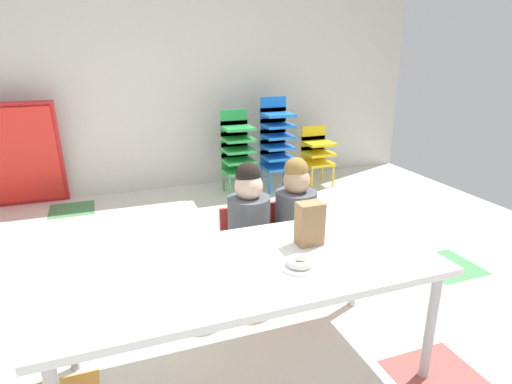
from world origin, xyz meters
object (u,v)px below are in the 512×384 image
at_px(seated_child_middle_seat, 295,214).
at_px(kid_chair_blue_stack, 276,139).
at_px(seated_child_near_camera, 248,221).
at_px(paper_plate_near_edge, 299,266).
at_px(kid_chair_green_stack, 237,148).
at_px(donut_powdered_on_plate, 300,262).
at_px(craft_table, 247,273).
at_px(paper_bag_brown, 310,224).
at_px(folded_activity_table, 13,157).
at_px(kid_chair_yellow_stack, 317,151).

xyz_separation_m(seated_child_middle_seat, kid_chair_blue_stack, (0.75, 2.08, 0.02)).
xyz_separation_m(seated_child_near_camera, paper_plate_near_edge, (-0.01, -0.73, 0.07)).
relative_size(kid_chair_green_stack, donut_powdered_on_plate, 7.44).
height_order(craft_table, paper_bag_brown, paper_bag_brown).
bearing_deg(donut_powdered_on_plate, seated_child_middle_seat, 65.95).
height_order(seated_child_middle_seat, kid_chair_green_stack, seated_child_middle_seat).
distance_m(kid_chair_blue_stack, paper_plate_near_edge, 3.02).
relative_size(seated_child_middle_seat, kid_chair_blue_stack, 0.88).
xyz_separation_m(craft_table, paper_plate_near_edge, (0.21, -0.12, 0.05)).
bearing_deg(kid_chair_green_stack, paper_bag_brown, -100.02).
distance_m(seated_child_middle_seat, donut_powdered_on_plate, 0.81).
bearing_deg(seated_child_middle_seat, folded_activity_table, 129.11).
relative_size(kid_chair_green_stack, paper_bag_brown, 4.18).
bearing_deg(seated_child_middle_seat, donut_powdered_on_plate, -114.05).
distance_m(paper_plate_near_edge, donut_powdered_on_plate, 0.02).
distance_m(seated_child_middle_seat, paper_bag_brown, 0.59).
relative_size(seated_child_middle_seat, kid_chair_green_stack, 1.00).
distance_m(kid_chair_green_stack, kid_chair_blue_stack, 0.47).
height_order(kid_chair_blue_stack, paper_plate_near_edge, kid_chair_blue_stack).
relative_size(kid_chair_green_stack, kid_chair_blue_stack, 0.88).
xyz_separation_m(kid_chair_yellow_stack, paper_plate_near_edge, (-1.60, -2.82, 0.23)).
bearing_deg(kid_chair_blue_stack, paper_bag_brown, -109.50).
relative_size(kid_chair_yellow_stack, paper_bag_brown, 3.09).
bearing_deg(donut_powdered_on_plate, craft_table, 151.05).
relative_size(kid_chair_blue_stack, paper_plate_near_edge, 5.78).
bearing_deg(craft_table, kid_chair_blue_stack, 64.50).
bearing_deg(paper_plate_near_edge, kid_chair_yellow_stack, 60.39).
height_order(seated_child_middle_seat, kid_chair_blue_stack, kid_chair_blue_stack).
bearing_deg(kid_chair_green_stack, kid_chair_blue_stack, 0.02).
xyz_separation_m(kid_chair_green_stack, donut_powdered_on_plate, (-0.61, -2.82, 0.13)).
distance_m(craft_table, seated_child_middle_seat, 0.82).
distance_m(folded_activity_table, donut_powdered_on_plate, 3.52).
xyz_separation_m(craft_table, folded_activity_table, (-1.40, 3.01, -0.03)).
distance_m(kid_chair_yellow_stack, paper_plate_near_edge, 3.25).
height_order(craft_table, donut_powdered_on_plate, donut_powdered_on_plate).
xyz_separation_m(folded_activity_table, paper_bag_brown, (1.77, -2.92, 0.19)).
bearing_deg(kid_chair_yellow_stack, seated_child_middle_seat, -121.44).
bearing_deg(seated_child_near_camera, kid_chair_yellow_stack, 52.68).
bearing_deg(donut_powdered_on_plate, seated_child_near_camera, 88.95).
relative_size(seated_child_middle_seat, kid_chair_yellow_stack, 1.35).
height_order(seated_child_middle_seat, donut_powdered_on_plate, seated_child_middle_seat).
bearing_deg(craft_table, seated_child_middle_seat, 48.89).
height_order(kid_chair_green_stack, paper_bag_brown, kid_chair_green_stack).
bearing_deg(kid_chair_blue_stack, seated_child_middle_seat, -109.78).
bearing_deg(seated_child_middle_seat, seated_child_near_camera, 180.00).
bearing_deg(seated_child_middle_seat, kid_chair_green_stack, 82.21).
height_order(craft_table, folded_activity_table, folded_activity_table).
relative_size(kid_chair_yellow_stack, folded_activity_table, 0.63).
height_order(kid_chair_yellow_stack, donut_powdered_on_plate, kid_chair_yellow_stack).
bearing_deg(kid_chair_yellow_stack, seated_child_near_camera, -127.32).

